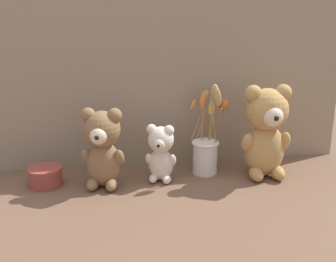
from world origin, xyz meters
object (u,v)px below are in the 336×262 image
flower_vase (206,145)px  decorative_tin_tall (46,176)px  teddy_bear_large (266,130)px  teddy_bear_medium (103,147)px  teddy_bear_small (161,152)px

flower_vase → decorative_tin_tall: size_ratio=2.82×
teddy_bear_large → flower_vase: teddy_bear_large is taller
teddy_bear_medium → teddy_bear_small: (0.18, 0.02, -0.03)m
teddy_bear_small → decorative_tin_tall: (-0.37, 0.01, -0.07)m
flower_vase → teddy_bear_small: bearing=-163.8°
teddy_bear_large → teddy_bear_small: bearing=178.1°
teddy_bear_large → teddy_bear_medium: 0.53m
flower_vase → decorative_tin_tall: 0.54m
teddy_bear_small → flower_vase: (0.16, 0.05, 0.00)m
flower_vase → decorative_tin_tall: flower_vase is taller
decorative_tin_tall → teddy_bear_small: bearing=-2.1°
teddy_bear_medium → flower_vase: bearing=11.0°
teddy_bear_large → teddy_bear_medium: size_ratio=1.21×
teddy_bear_medium → teddy_bear_small: teddy_bear_medium is taller
decorative_tin_tall → teddy_bear_medium: bearing=-10.4°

